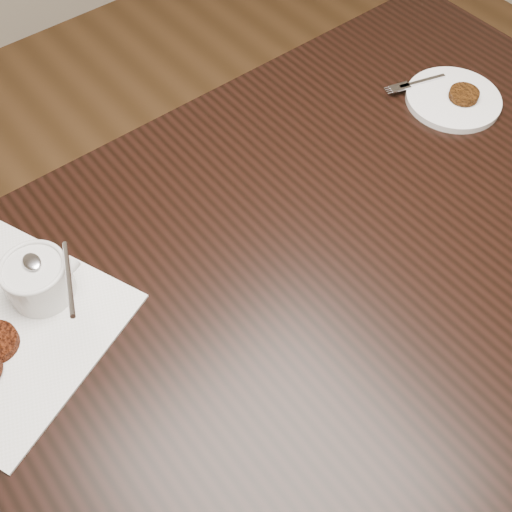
{
  "coord_description": "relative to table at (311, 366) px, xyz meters",
  "views": [
    {
      "loc": [
        -0.39,
        -0.31,
        1.54
      ],
      "look_at": [
        -0.06,
        0.1,
        0.8
      ],
      "focal_mm": 42.97,
      "sensor_mm": 36.0,
      "label": 1
    }
  ],
  "objects": [
    {
      "name": "sauce_ramekin",
      "position": [
        -0.37,
        0.23,
        0.45
      ],
      "size": [
        0.15,
        0.15,
        0.13
      ],
      "primitive_type": null,
      "rotation": [
        0.0,
        0.0,
        -0.21
      ],
      "color": "silver",
      "rests_on": "napkin"
    },
    {
      "name": "napkin",
      "position": [
        -0.45,
        0.21,
        0.38
      ],
      "size": [
        0.4,
        0.4,
        0.0
      ],
      "primitive_type": "cube",
      "rotation": [
        0.0,
        0.0,
        0.39
      ],
      "color": "white",
      "rests_on": "table"
    },
    {
      "name": "table",
      "position": [
        0.0,
        0.0,
        0.0
      ],
      "size": [
        1.39,
        0.89,
        0.75
      ],
      "primitive_type": "cube",
      "color": "black",
      "rests_on": "floor"
    },
    {
      "name": "floor",
      "position": [
        -0.04,
        -0.04,
        -0.38
      ],
      "size": [
        4.0,
        4.0,
        0.0
      ],
      "primitive_type": "plane",
      "color": "brown",
      "rests_on": "ground"
    },
    {
      "name": "plate_with_patty",
      "position": [
        0.44,
        0.13,
        0.39
      ],
      "size": [
        0.23,
        0.23,
        0.03
      ],
      "primitive_type": null,
      "rotation": [
        0.0,
        0.0,
        -0.3
      ],
      "color": "white",
      "rests_on": "table"
    }
  ]
}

